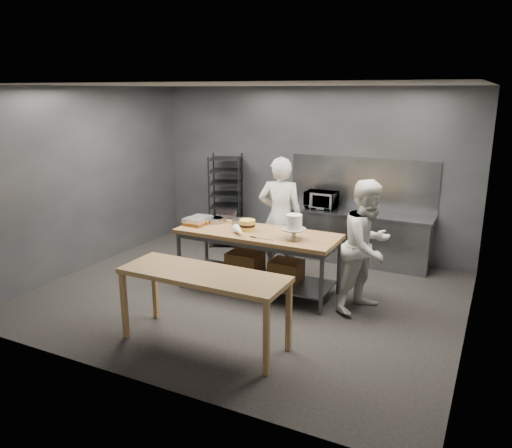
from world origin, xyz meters
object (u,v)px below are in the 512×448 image
Objects in this scene: speed_rack at (226,201)px; chef_behind at (280,217)px; microwave at (321,200)px; layer_cake at (247,225)px; frosted_cake_stand at (294,224)px; chef_right at (367,246)px; near_counter at (204,280)px; work_table at (259,254)px.

chef_behind is at bearing -33.88° from speed_rack.
microwave is 2.28× the size of layer_cake.
chef_right is at bearing 10.45° from frosted_cake_stand.
near_counter is 1.80m from layer_cake.
work_table is at bearing 113.79° from chef_right.
chef_behind reaches higher than speed_rack.
chef_behind is 0.79m from layer_cake.
work_table is 4.43× the size of microwave.
speed_rack is 0.90× the size of chef_behind.
chef_behind is at bearing 75.41° from layer_cake.
chef_behind is 5.43× the size of frosted_cake_stand.
chef_behind reaches higher than frosted_cake_stand.
work_table is 1.79m from near_counter.
layer_cake is (-0.80, 0.13, -0.14)m from frosted_cake_stand.
chef_behind is at bearing 93.19° from near_counter.
chef_behind reaches higher than layer_cake.
near_counter is at bearing -105.76° from frosted_cake_stand.
chef_right reaches higher than work_table.
work_table is 6.73× the size of frosted_cake_stand.
chef_right is (1.59, 0.04, 0.33)m from work_table.
chef_behind is at bearing 89.88° from work_table.
chef_right is at bearing -29.28° from speed_rack.
chef_right is at bearing 141.87° from chef_behind.
chef_right reaches higher than layer_cake.
layer_cake is (-0.20, -0.76, 0.03)m from chef_behind.
chef_behind is 3.57× the size of microwave.
speed_rack is 3.23× the size of microwave.
layer_cake is at bearing -52.46° from speed_rack.
speed_rack is (-1.76, 3.61, 0.04)m from near_counter.
speed_rack is 1.91m from microwave.
microwave is (0.28, 1.92, 0.48)m from work_table.
speed_rack is at bearing -177.58° from microwave.
layer_cake is (-0.20, -0.01, 0.43)m from work_table.
chef_behind is 1.74m from chef_right.
speed_rack is at bearing 116.04° from near_counter.
speed_rack is 3.68m from chef_right.
chef_behind is 1.20m from microwave.
speed_rack reaches higher than near_counter.
chef_right is 2.30m from microwave.
chef_behind reaches higher than chef_right.
chef_behind reaches higher than near_counter.
work_table is at bearing -48.69° from speed_rack.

